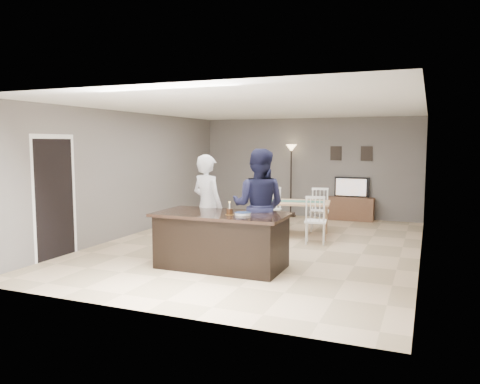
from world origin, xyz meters
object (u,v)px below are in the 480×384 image
at_px(dining_table, 292,207).
at_px(floor_lamp, 291,161).
at_px(birthday_cake, 230,212).
at_px(tv_console, 350,209).
at_px(television, 351,187).
at_px(plate_stack, 243,214).
at_px(kitchen_island, 222,240).
at_px(woman, 207,206).
at_px(man, 259,206).

distance_m(dining_table, floor_lamp, 2.87).
bearing_deg(birthday_cake, tv_console, 79.95).
height_order(television, plate_stack, television).
height_order(kitchen_island, dining_table, dining_table).
bearing_deg(dining_table, kitchen_island, -105.93).
distance_m(kitchen_island, tv_console, 5.70).
xyz_separation_m(television, woman, (-1.72, -5.09, 0.05)).
height_order(tv_console, plate_stack, plate_stack).
relative_size(man, plate_stack, 7.44).
distance_m(television, man, 5.15).
relative_size(birthday_cake, dining_table, 0.10).
distance_m(woman, floor_lamp, 5.08).
relative_size(kitchen_island, woman, 1.18).
height_order(dining_table, floor_lamp, floor_lamp).
xyz_separation_m(television, plate_stack, (-0.80, -5.70, 0.06)).
xyz_separation_m(plate_stack, dining_table, (-0.06, 3.04, -0.29)).
bearing_deg(plate_stack, man, 86.00).
bearing_deg(woman, floor_lamp, -70.52).
bearing_deg(plate_stack, floor_lamp, 98.38).
bearing_deg(man, plate_stack, 81.17).
xyz_separation_m(plate_stack, floor_lamp, (-0.83, 5.65, 0.62)).
xyz_separation_m(kitchen_island, floor_lamp, (-0.44, 5.59, 1.09)).
distance_m(man, plate_stack, 0.62).
distance_m(man, birthday_cake, 0.71).
bearing_deg(television, plate_stack, 81.98).
height_order(woman, floor_lamp, floor_lamp).
xyz_separation_m(kitchen_island, television, (1.20, 5.64, 0.41)).
distance_m(tv_console, television, 0.57).
bearing_deg(tv_console, woman, -108.95).
bearing_deg(television, birthday_cake, 80.07).
height_order(birthday_cake, plate_stack, birthday_cake).
bearing_deg(woman, dining_table, -89.09).
distance_m(plate_stack, floor_lamp, 5.75).
distance_m(kitchen_island, floor_lamp, 5.71).
relative_size(television, woman, 0.50).
distance_m(kitchen_island, man, 0.87).
bearing_deg(floor_lamp, man, -80.14).
bearing_deg(man, dining_table, -92.45).
distance_m(man, floor_lamp, 5.15).
bearing_deg(birthday_cake, woman, 137.11).
xyz_separation_m(kitchen_island, tv_console, (1.20, 5.57, -0.15)).
distance_m(tv_console, man, 5.12).
xyz_separation_m(tv_console, man, (-0.76, -5.02, 0.67)).
bearing_deg(floor_lamp, woman, -90.99).
distance_m(man, dining_table, 2.45).
distance_m(birthday_cake, dining_table, 3.11).
height_order(kitchen_island, man, man).
bearing_deg(kitchen_island, plate_stack, -8.95).
bearing_deg(television, tv_console, 90.00).
xyz_separation_m(television, dining_table, (-0.86, -2.66, -0.24)).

